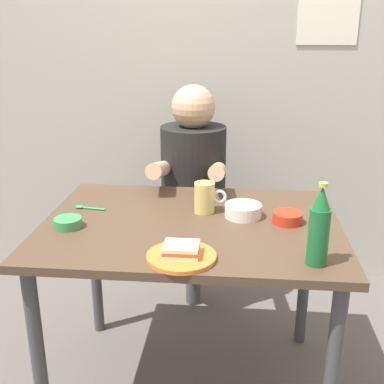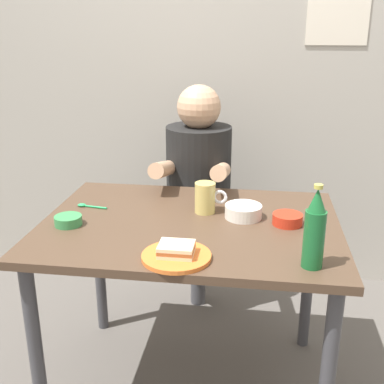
{
  "view_description": "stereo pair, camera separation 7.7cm",
  "coord_description": "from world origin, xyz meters",
  "views": [
    {
      "loc": [
        0.16,
        -1.64,
        1.43
      ],
      "look_at": [
        0.0,
        0.05,
        0.84
      ],
      "focal_mm": 44.83,
      "sensor_mm": 36.0,
      "label": 1
    },
    {
      "loc": [
        0.24,
        -1.63,
        1.43
      ],
      "look_at": [
        0.0,
        0.05,
        0.84
      ],
      "focal_mm": 44.83,
      "sensor_mm": 36.0,
      "label": 2
    }
  ],
  "objects": [
    {
      "name": "dining_table",
      "position": [
        0.0,
        0.0,
        0.65
      ],
      "size": [
        1.1,
        0.8,
        0.74
      ],
      "color": "#4C3828",
      "rests_on": "ground"
    },
    {
      "name": "sauce_bowl_chili",
      "position": [
        0.36,
        0.03,
        0.76
      ],
      "size": [
        0.11,
        0.11,
        0.04
      ],
      "color": "red",
      "rests_on": "dining_table"
    },
    {
      "name": "stool",
      "position": [
        -0.05,
        0.63,
        0.35
      ],
      "size": [
        0.34,
        0.34,
        0.45
      ],
      "color": "#4C4C51",
      "rests_on": "ground"
    },
    {
      "name": "spoon",
      "position": [
        -0.43,
        0.09,
        0.75
      ],
      "size": [
        0.13,
        0.03,
        0.01
      ],
      "color": "#26A559",
      "rests_on": "dining_table"
    },
    {
      "name": "beer_bottle",
      "position": [
        0.41,
        -0.29,
        0.86
      ],
      "size": [
        0.06,
        0.06,
        0.26
      ],
      "color": "#19602D",
      "rests_on": "dining_table"
    },
    {
      "name": "wall_back",
      "position": [
        0.0,
        1.05,
        1.3
      ],
      "size": [
        4.4,
        0.09,
        2.6
      ],
      "color": "#ADA89E",
      "rests_on": "ground"
    },
    {
      "name": "rice_bowl_white",
      "position": [
        0.19,
        0.07,
        0.77
      ],
      "size": [
        0.14,
        0.14,
        0.05
      ],
      "color": "silver",
      "rests_on": "dining_table"
    },
    {
      "name": "plate_orange",
      "position": [
        0.0,
        -0.3,
        0.75
      ],
      "size": [
        0.22,
        0.22,
        0.01
      ],
      "primitive_type": "cylinder",
      "color": "orange",
      "rests_on": "dining_table"
    },
    {
      "name": "person_seated",
      "position": [
        -0.05,
        0.62,
        0.77
      ],
      "size": [
        0.33,
        0.56,
        0.72
      ],
      "color": "black",
      "rests_on": "stool"
    },
    {
      "name": "sandwich",
      "position": [
        0.0,
        -0.3,
        0.77
      ],
      "size": [
        0.11,
        0.09,
        0.04
      ],
      "color": "beige",
      "rests_on": "plate_orange"
    },
    {
      "name": "ground_plane",
      "position": [
        0.0,
        0.0,
        0.0
      ],
      "size": [
        6.0,
        6.0,
        0.0
      ],
      "primitive_type": "plane",
      "color": "#59544F"
    },
    {
      "name": "beer_mug",
      "position": [
        0.05,
        0.1,
        0.8
      ],
      "size": [
        0.13,
        0.08,
        0.12
      ],
      "color": "#D1BC66",
      "rests_on": "dining_table"
    },
    {
      "name": "dip_bowl_green",
      "position": [
        -0.44,
        -0.09,
        0.76
      ],
      "size": [
        0.1,
        0.1,
        0.03
      ],
      "color": "#388C4C",
      "rests_on": "dining_table"
    }
  ]
}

